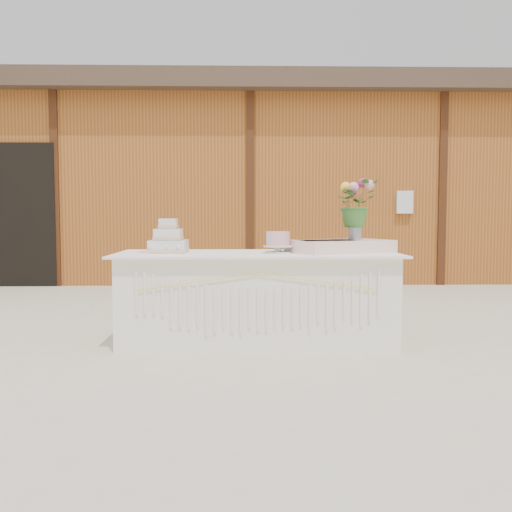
{
  "coord_description": "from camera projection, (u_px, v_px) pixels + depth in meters",
  "views": [
    {
      "loc": [
        -0.12,
        -4.88,
        1.08
      ],
      "look_at": [
        0.0,
        0.3,
        0.72
      ],
      "focal_mm": 40.0,
      "sensor_mm": 36.0,
      "label": 1
    }
  ],
  "objects": [
    {
      "name": "satin_runner",
      "position": [
        340.0,
        246.0,
        4.91
      ],
      "size": [
        0.98,
        0.82,
        0.11
      ],
      "primitive_type": "cube",
      "rotation": [
        0.0,
        0.0,
        0.46
      ],
      "color": "#FCD2CA",
      "rests_on": "cake_table"
    },
    {
      "name": "cake_table",
      "position": [
        257.0,
        297.0,
        4.91
      ],
      "size": [
        2.4,
        1.0,
        0.77
      ],
      "color": "white",
      "rests_on": "ground"
    },
    {
      "name": "wedding_cake",
      "position": [
        168.0,
        241.0,
        4.88
      ],
      "size": [
        0.33,
        0.33,
        0.29
      ],
      "rotation": [
        0.0,
        0.0,
        -0.01
      ],
      "color": "silver",
      "rests_on": "cake_table"
    },
    {
      "name": "ground",
      "position": [
        257.0,
        341.0,
        4.94
      ],
      "size": [
        80.0,
        80.0,
        0.0
      ],
      "primitive_type": "plane",
      "color": "beige",
      "rests_on": "ground"
    },
    {
      "name": "pink_cake_stand",
      "position": [
        278.0,
        241.0,
        4.81
      ],
      "size": [
        0.25,
        0.25,
        0.18
      ],
      "color": "silver",
      "rests_on": "cake_table"
    },
    {
      "name": "barn",
      "position": [
        248.0,
        185.0,
        10.8
      ],
      "size": [
        12.6,
        4.6,
        3.3
      ],
      "color": "#9F5121",
      "rests_on": "ground"
    },
    {
      "name": "flower_vase",
      "position": [
        355.0,
        231.0,
        4.96
      ],
      "size": [
        0.12,
        0.12,
        0.16
      ],
      "primitive_type": "cylinder",
      "color": "#A7A8AC",
      "rests_on": "satin_runner"
    },
    {
      "name": "loose_flowers",
      "position": [
        144.0,
        251.0,
        4.97
      ],
      "size": [
        0.17,
        0.31,
        0.02
      ],
      "primitive_type": null,
      "rotation": [
        0.0,
        0.0,
        -0.15
      ],
      "color": "pink",
      "rests_on": "cake_table"
    },
    {
      "name": "bouquet",
      "position": [
        356.0,
        198.0,
        4.94
      ],
      "size": [
        0.47,
        0.45,
        0.41
      ],
      "primitive_type": "imported",
      "rotation": [
        0.0,
        0.0,
        0.46
      ],
      "color": "#396D2B",
      "rests_on": "flower_vase"
    }
  ]
}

